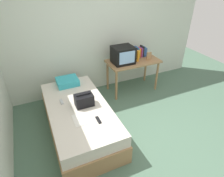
{
  "coord_description": "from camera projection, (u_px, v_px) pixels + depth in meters",
  "views": [
    {
      "loc": [
        -1.36,
        -1.85,
        2.46
      ],
      "look_at": [
        -0.1,
        0.93,
        0.55
      ],
      "focal_mm": 30.62,
      "sensor_mm": 36.0,
      "label": 1
    }
  ],
  "objects": [
    {
      "name": "wall_back",
      "position": [
        96.0,
        34.0,
        4.07
      ],
      "size": [
        5.2,
        0.1,
        2.6
      ],
      "primitive_type": "cube",
      "color": "silver",
      "rests_on": "ground"
    },
    {
      "name": "bed",
      "position": [
        79.0,
        118.0,
        3.33
      ],
      "size": [
        1.0,
        2.0,
        0.53
      ],
      "color": "#9E754C",
      "rests_on": "ground"
    },
    {
      "name": "remote_dark",
      "position": [
        98.0,
        120.0,
        2.88
      ],
      "size": [
        0.04,
        0.16,
        0.02
      ],
      "primitive_type": "cube",
      "color": "black",
      "rests_on": "bed"
    },
    {
      "name": "magazine",
      "position": [
        80.0,
        119.0,
        2.9
      ],
      "size": [
        0.21,
        0.29,
        0.01
      ],
      "primitive_type": "cube",
      "color": "white",
      "rests_on": "bed"
    },
    {
      "name": "pillow",
      "position": [
        67.0,
        82.0,
        3.76
      ],
      "size": [
        0.41,
        0.35,
        0.12
      ],
      "primitive_type": "cube",
      "color": "#33A8B7",
      "rests_on": "bed"
    },
    {
      "name": "picture_frame",
      "position": [
        149.0,
        56.0,
        4.21
      ],
      "size": [
        0.11,
        0.02,
        0.18
      ],
      "primitive_type": "cube",
      "color": "#9E754C",
      "rests_on": "desk"
    },
    {
      "name": "handbag",
      "position": [
        84.0,
        100.0,
        3.16
      ],
      "size": [
        0.3,
        0.2,
        0.22
      ],
      "color": "black",
      "rests_on": "bed"
    },
    {
      "name": "remote_silver",
      "position": [
        62.0,
        102.0,
        3.27
      ],
      "size": [
        0.04,
        0.14,
        0.02
      ],
      "primitive_type": "cube",
      "color": "#B7B7BC",
      "rests_on": "bed"
    },
    {
      "name": "water_bottle",
      "position": [
        138.0,
        56.0,
        4.14
      ],
      "size": [
        0.06,
        0.06,
        0.24
      ],
      "primitive_type": "cylinder",
      "color": "orange",
      "rests_on": "desk"
    },
    {
      "name": "book_row",
      "position": [
        140.0,
        52.0,
        4.37
      ],
      "size": [
        0.26,
        0.17,
        0.25
      ],
      "color": "#2D5699",
      "rests_on": "desk"
    },
    {
      "name": "ground_plane",
      "position": [
        140.0,
        142.0,
        3.21
      ],
      "size": [
        8.0,
        8.0,
        0.0
      ],
      "primitive_type": "plane",
      "color": "#4C6B56"
    },
    {
      "name": "desk",
      "position": [
        133.0,
        64.0,
        4.29
      ],
      "size": [
        1.16,
        0.6,
        0.75
      ],
      "color": "#9E754C",
      "rests_on": "ground"
    },
    {
      "name": "tv",
      "position": [
        123.0,
        55.0,
        4.03
      ],
      "size": [
        0.44,
        0.39,
        0.36
      ],
      "color": "black",
      "rests_on": "desk"
    }
  ]
}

